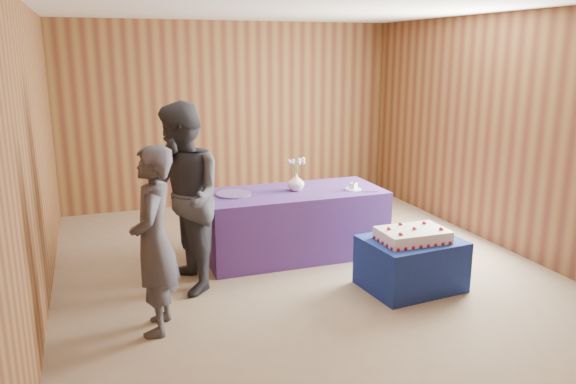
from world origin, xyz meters
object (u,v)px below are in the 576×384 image
cake_table (411,263)px  vase (296,182)px  sheet_cake (413,235)px  serving_table (294,223)px  guest_right (182,199)px  guest_left (154,241)px

cake_table → vase: 1.59m
sheet_cake → serving_table: bearing=119.8°
cake_table → sheet_cake: sheet_cake is taller
vase → guest_right: 1.48m
vase → guest_right: guest_right is taller
serving_table → guest_left: bearing=-142.2°
cake_table → vase: (-0.73, 1.27, 0.60)m
cake_table → vase: vase is taller
sheet_cake → guest_left: 2.43m
vase → guest_left: 2.16m
cake_table → guest_right: size_ratio=0.49×
serving_table → vase: size_ratio=10.22×
vase → cake_table: bearing=-60.2°
guest_right → cake_table: bearing=62.0°
sheet_cake → vase: bearing=118.5°
cake_table → sheet_cake: bearing=-127.7°
guest_left → guest_right: 0.84m
sheet_cake → guest_left: (-2.42, -0.00, 0.22)m
cake_table → serving_table: size_ratio=0.45×
serving_table → guest_right: size_ratio=1.09×
serving_table → sheet_cake: 1.50m
serving_table → cake_table: bearing=-58.8°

